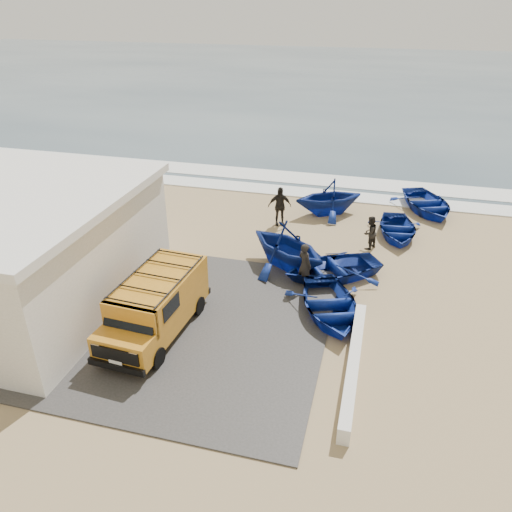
# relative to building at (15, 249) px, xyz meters

# --- Properties ---
(ground) EXTENTS (160.00, 160.00, 0.00)m
(ground) POSITION_rel_building_xyz_m (7.50, 2.00, -2.16)
(ground) COLOR tan
(slab) EXTENTS (12.00, 10.00, 0.05)m
(slab) POSITION_rel_building_xyz_m (5.50, -0.00, -2.14)
(slab) COLOR #413E3B
(slab) RESTS_ON ground
(ocean) EXTENTS (180.00, 88.00, 0.01)m
(ocean) POSITION_rel_building_xyz_m (7.50, 58.00, -2.16)
(ocean) COLOR #385166
(ocean) RESTS_ON ground
(surf_line) EXTENTS (180.00, 1.60, 0.06)m
(surf_line) POSITION_rel_building_xyz_m (7.50, 14.00, -2.13)
(surf_line) COLOR white
(surf_line) RESTS_ON ground
(surf_wash) EXTENTS (180.00, 2.20, 0.04)m
(surf_wash) POSITION_rel_building_xyz_m (7.50, 16.50, -2.14)
(surf_wash) COLOR white
(surf_wash) RESTS_ON ground
(building) EXTENTS (8.40, 9.40, 4.30)m
(building) POSITION_rel_building_xyz_m (0.00, 0.00, 0.00)
(building) COLOR white
(building) RESTS_ON ground
(parapet) EXTENTS (0.35, 6.00, 0.55)m
(parapet) POSITION_rel_building_xyz_m (12.50, -1.00, -1.89)
(parapet) COLOR silver
(parapet) RESTS_ON ground
(van) EXTENTS (2.25, 5.01, 2.10)m
(van) POSITION_rel_building_xyz_m (5.78, -0.60, -1.03)
(van) COLOR orange
(van) RESTS_ON ground
(boat_near_left) EXTENTS (4.14, 4.82, 0.84)m
(boat_near_left) POSITION_rel_building_xyz_m (11.38, 1.89, -1.74)
(boat_near_left) COLOR navy
(boat_near_left) RESTS_ON ground
(boat_near_right) EXTENTS (5.06, 4.71, 0.85)m
(boat_near_right) POSITION_rel_building_xyz_m (11.12, 4.65, -1.74)
(boat_near_right) COLOR navy
(boat_near_right) RESTS_ON ground
(boat_mid_left) EXTENTS (5.15, 4.99, 2.07)m
(boat_mid_left) POSITION_rel_building_xyz_m (9.16, 4.98, -1.13)
(boat_mid_left) COLOR navy
(boat_mid_left) RESTS_ON ground
(boat_mid_right) EXTENTS (3.02, 3.94, 0.76)m
(boat_mid_right) POSITION_rel_building_xyz_m (13.67, 9.34, -1.78)
(boat_mid_right) COLOR navy
(boat_mid_right) RESTS_ON ground
(boat_far_left) EXTENTS (4.69, 4.51, 1.91)m
(boat_far_left) POSITION_rel_building_xyz_m (10.10, 11.27, -1.21)
(boat_far_left) COLOR navy
(boat_far_left) RESTS_ON ground
(boat_far_right) EXTENTS (4.44, 5.14, 0.89)m
(boat_far_right) POSITION_rel_building_xyz_m (15.18, 12.96, -1.72)
(boat_far_right) COLOR navy
(boat_far_right) RESTS_ON ground
(fisherman_front) EXTENTS (0.80, 0.77, 1.84)m
(fisherman_front) POSITION_rel_building_xyz_m (10.13, 3.72, -1.24)
(fisherman_front) COLOR black
(fisherman_front) RESTS_ON ground
(fisherman_middle) EXTENTS (0.92, 0.96, 1.57)m
(fisherman_middle) POSITION_rel_building_xyz_m (12.44, 7.70, -1.38)
(fisherman_middle) COLOR black
(fisherman_middle) RESTS_ON ground
(fisherman_back) EXTENTS (1.26, 0.85, 1.99)m
(fisherman_back) POSITION_rel_building_xyz_m (7.90, 9.25, -1.17)
(fisherman_back) COLOR black
(fisherman_back) RESTS_ON ground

